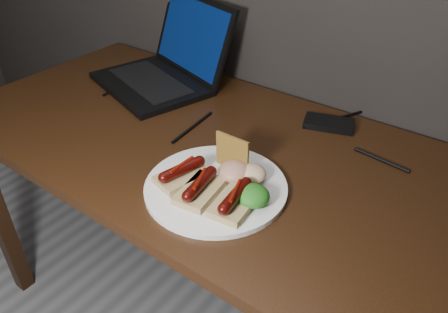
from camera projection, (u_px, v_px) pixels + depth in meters
desk at (202, 166)px, 1.18m from camera, size 1.40×0.70×0.75m
laptop at (166, 66)px, 1.38m from camera, size 0.44×0.43×0.25m
hard_drive at (329, 123)px, 1.17m from camera, size 0.15×0.11×0.02m
desk_cables at (244, 116)px, 1.21m from camera, size 0.90×0.46×0.01m
plate at (216, 187)px, 0.95m from camera, size 0.36×0.36×0.01m
bread_sausage_left at (182, 173)px, 0.95m from camera, size 0.09×0.13×0.04m
bread_sausage_center at (200, 188)px, 0.91m from camera, size 0.09×0.12×0.04m
bread_sausage_right at (235, 200)px, 0.88m from camera, size 0.08×0.12×0.04m
crispbread at (232, 153)px, 0.97m from camera, size 0.09×0.01×0.08m
salad_greens at (253, 196)px, 0.88m from camera, size 0.07×0.07×0.04m
salsa_mound at (235, 171)px, 0.95m from camera, size 0.07×0.07×0.04m
coleslaw_mound at (252, 173)px, 0.95m from camera, size 0.06×0.06×0.04m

